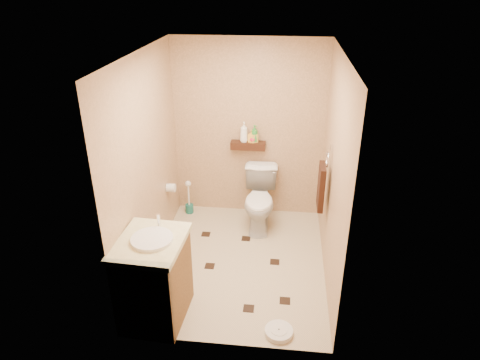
# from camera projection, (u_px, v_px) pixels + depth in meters

# --- Properties ---
(ground) EXTENTS (2.50, 2.50, 0.00)m
(ground) POSITION_uv_depth(u_px,v_px,m) (238.00, 262.00, 5.06)
(ground) COLOR beige
(ground) RESTS_ON ground
(wall_back) EXTENTS (2.00, 0.04, 2.40)m
(wall_back) POSITION_uv_depth(u_px,v_px,m) (249.00, 130.00, 5.65)
(wall_back) COLOR tan
(wall_back) RESTS_ON ground
(wall_front) EXTENTS (2.00, 0.04, 2.40)m
(wall_front) POSITION_uv_depth(u_px,v_px,m) (220.00, 234.00, 3.42)
(wall_front) COLOR tan
(wall_front) RESTS_ON ground
(wall_left) EXTENTS (0.04, 2.50, 2.40)m
(wall_left) POSITION_uv_depth(u_px,v_px,m) (146.00, 165.00, 4.63)
(wall_left) COLOR tan
(wall_left) RESTS_ON ground
(wall_right) EXTENTS (0.04, 2.50, 2.40)m
(wall_right) POSITION_uv_depth(u_px,v_px,m) (334.00, 174.00, 4.43)
(wall_right) COLOR tan
(wall_right) RESTS_ON ground
(ceiling) EXTENTS (2.00, 2.50, 0.02)m
(ceiling) POSITION_uv_depth(u_px,v_px,m) (238.00, 53.00, 4.01)
(ceiling) COLOR silver
(ceiling) RESTS_ON wall_back
(wall_shelf) EXTENTS (0.46, 0.14, 0.10)m
(wall_shelf) POSITION_uv_depth(u_px,v_px,m) (248.00, 145.00, 5.66)
(wall_shelf) COLOR #3E1B10
(wall_shelf) RESTS_ON wall_back
(floor_accents) EXTENTS (1.16, 1.41, 0.01)m
(floor_accents) POSITION_uv_depth(u_px,v_px,m) (243.00, 266.00, 4.99)
(floor_accents) COLOR black
(floor_accents) RESTS_ON ground
(toilet) EXTENTS (0.46, 0.78, 0.78)m
(toilet) POSITION_uv_depth(u_px,v_px,m) (260.00, 200.00, 5.61)
(toilet) COLOR white
(toilet) RESTS_ON ground
(vanity) EXTENTS (0.64, 0.76, 1.03)m
(vanity) POSITION_uv_depth(u_px,v_px,m) (154.00, 278.00, 4.08)
(vanity) COLOR brown
(vanity) RESTS_ON ground
(bathroom_scale) EXTENTS (0.35, 0.35, 0.05)m
(bathroom_scale) POSITION_uv_depth(u_px,v_px,m) (279.00, 332.00, 4.04)
(bathroom_scale) COLOR white
(bathroom_scale) RESTS_ON ground
(toilet_brush) EXTENTS (0.11, 0.11, 0.50)m
(toilet_brush) POSITION_uv_depth(u_px,v_px,m) (189.00, 202.00, 6.02)
(toilet_brush) COLOR #186156
(toilet_brush) RESTS_ON ground
(towel_ring) EXTENTS (0.12, 0.30, 0.76)m
(towel_ring) POSITION_uv_depth(u_px,v_px,m) (322.00, 185.00, 4.78)
(towel_ring) COLOR silver
(towel_ring) RESTS_ON wall_right
(toilet_paper) EXTENTS (0.12, 0.11, 0.12)m
(toilet_paper) POSITION_uv_depth(u_px,v_px,m) (171.00, 188.00, 5.47)
(toilet_paper) COLOR white
(toilet_paper) RESTS_ON wall_left
(bottle_a) EXTENTS (0.13, 0.13, 0.27)m
(bottle_a) POSITION_uv_depth(u_px,v_px,m) (244.00, 132.00, 5.58)
(bottle_a) COLOR white
(bottle_a) RESTS_ON wall_shelf
(bottle_b) EXTENTS (0.09, 0.10, 0.17)m
(bottle_b) POSITION_uv_depth(u_px,v_px,m) (251.00, 136.00, 5.59)
(bottle_b) COLOR yellow
(bottle_b) RESTS_ON wall_shelf
(bottle_c) EXTENTS (0.13, 0.13, 0.13)m
(bottle_c) POSITION_uv_depth(u_px,v_px,m) (253.00, 137.00, 5.60)
(bottle_c) COLOR #F31C48
(bottle_c) RESTS_ON wall_shelf
(bottle_d) EXTENTS (0.13, 0.13, 0.23)m
(bottle_d) POSITION_uv_depth(u_px,v_px,m) (255.00, 134.00, 5.58)
(bottle_d) COLOR #2F8E33
(bottle_d) RESTS_ON wall_shelf
(bottle_e) EXTENTS (0.11, 0.11, 0.17)m
(bottle_e) POSITION_uv_depth(u_px,v_px,m) (254.00, 136.00, 5.59)
(bottle_e) COLOR gold
(bottle_e) RESTS_ON wall_shelf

